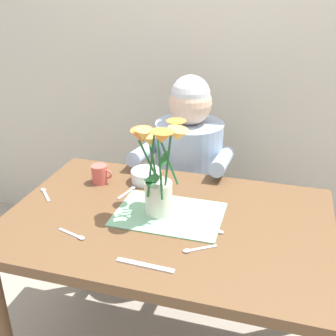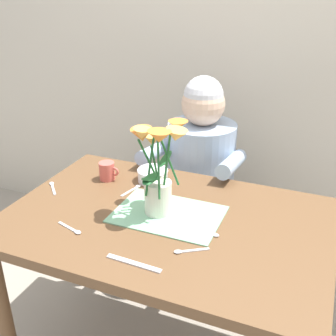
% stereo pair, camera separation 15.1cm
% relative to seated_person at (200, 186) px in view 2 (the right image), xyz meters
% --- Properties ---
extents(wood_panel_backdrop, '(4.00, 0.10, 2.50)m').
position_rel_seated_person_xyz_m(wood_panel_backdrop, '(0.07, 0.43, 0.69)').
color(wood_panel_backdrop, beige).
rests_on(wood_panel_backdrop, ground_plane).
extents(dining_table, '(1.20, 0.80, 0.74)m').
position_rel_seated_person_xyz_m(dining_table, '(0.07, -0.62, 0.08)').
color(dining_table, brown).
rests_on(dining_table, ground_plane).
extents(seated_person, '(0.45, 0.47, 1.14)m').
position_rel_seated_person_xyz_m(seated_person, '(0.00, 0.00, 0.00)').
color(seated_person, '#4C4C56').
rests_on(seated_person, ground_plane).
extents(striped_placemat, '(0.40, 0.28, 0.00)m').
position_rel_seated_person_xyz_m(striped_placemat, '(0.06, -0.60, 0.18)').
color(striped_placemat, '#7AB289').
rests_on(striped_placemat, dining_table).
extents(flower_vase, '(0.22, 0.25, 0.35)m').
position_rel_seated_person_xyz_m(flower_vase, '(0.03, -0.59, 0.37)').
color(flower_vase, silver).
rests_on(flower_vase, dining_table).
extents(ceramic_bowl, '(0.14, 0.14, 0.06)m').
position_rel_seated_person_xyz_m(ceramic_bowl, '(-0.10, -0.36, 0.21)').
color(ceramic_bowl, white).
rests_on(ceramic_bowl, dining_table).
extents(dinner_knife, '(0.19, 0.03, 0.00)m').
position_rel_seated_person_xyz_m(dinner_knife, '(0.08, -0.91, 0.18)').
color(dinner_knife, silver).
rests_on(dinner_knife, dining_table).
extents(coffee_cup, '(0.09, 0.07, 0.08)m').
position_rel_seated_person_xyz_m(coffee_cup, '(-0.29, -0.42, 0.22)').
color(coffee_cup, '#CC564C').
rests_on(coffee_cup, dining_table).
extents(spoon_0, '(0.04, 0.12, 0.01)m').
position_rel_seated_person_xyz_m(spoon_0, '(-0.14, -0.46, 0.18)').
color(spoon_0, silver).
rests_on(spoon_0, dining_table).
extents(spoon_1, '(0.11, 0.08, 0.01)m').
position_rel_seated_person_xyz_m(spoon_1, '(0.21, -0.79, 0.18)').
color(spoon_1, silver).
rests_on(spoon_1, dining_table).
extents(spoon_2, '(0.12, 0.05, 0.01)m').
position_rel_seated_person_xyz_m(spoon_2, '(-0.20, -0.82, 0.18)').
color(spoon_2, silver).
rests_on(spoon_2, dining_table).
extents(spoon_3, '(0.12, 0.03, 0.01)m').
position_rel_seated_person_xyz_m(spoon_3, '(0.24, -0.66, 0.18)').
color(spoon_3, silver).
rests_on(spoon_3, dining_table).
extents(spoon_4, '(0.09, 0.10, 0.01)m').
position_rel_seated_person_xyz_m(spoon_4, '(-0.48, -0.57, 0.18)').
color(spoon_4, silver).
rests_on(spoon_4, dining_table).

